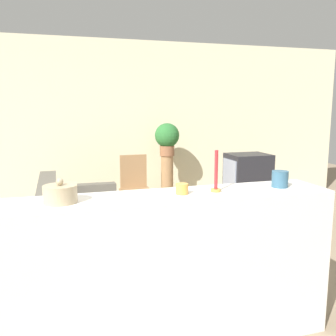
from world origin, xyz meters
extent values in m
plane|color=gray|center=(0.00, 0.00, 0.00)|extent=(14.00, 14.00, 0.00)
cube|color=beige|center=(0.00, 3.43, 1.35)|extent=(9.00, 0.06, 2.70)
cube|color=#605B51|center=(-0.37, 1.64, 0.24)|extent=(0.99, 1.66, 0.48)
cube|color=#605B51|center=(-0.76, 1.64, 0.64)|extent=(0.20, 1.66, 0.32)
cube|color=#605B51|center=(-0.37, 0.89, 0.30)|extent=(0.99, 0.16, 0.60)
cube|color=#605B51|center=(-0.37, 2.39, 0.30)|extent=(0.99, 0.16, 0.60)
cube|color=#9E754C|center=(1.87, 1.84, 0.21)|extent=(0.94, 0.48, 0.41)
cube|color=#232328|center=(1.87, 1.84, 0.71)|extent=(0.55, 0.46, 0.60)
cube|color=#939EB2|center=(1.59, 1.84, 0.71)|extent=(0.02, 0.38, 0.46)
cube|color=#9E754C|center=(0.44, 2.49, 0.43)|extent=(0.44, 0.44, 0.04)
cube|color=#9E754C|center=(0.44, 2.69, 0.70)|extent=(0.40, 0.04, 0.49)
cylinder|color=#9E754C|center=(0.25, 2.30, 0.20)|extent=(0.04, 0.04, 0.41)
cylinder|color=#9E754C|center=(0.63, 2.30, 0.20)|extent=(0.04, 0.04, 0.41)
cylinder|color=#9E754C|center=(0.25, 2.68, 0.20)|extent=(0.04, 0.04, 0.41)
cylinder|color=#9E754C|center=(0.63, 2.68, 0.20)|extent=(0.04, 0.04, 0.41)
cylinder|color=#9E754C|center=(1.04, 2.95, 0.44)|extent=(0.20, 0.20, 0.88)
cylinder|color=#8E5B3D|center=(1.04, 2.95, 0.95)|extent=(0.23, 0.23, 0.16)
sphere|color=#2D7033|center=(1.04, 2.95, 1.20)|extent=(0.39, 0.39, 0.39)
cube|color=white|center=(0.00, -0.37, 0.53)|extent=(2.39, 0.44, 1.07)
cylinder|color=tan|center=(-0.64, -0.37, 1.12)|extent=(0.21, 0.21, 0.11)
sphere|color=tan|center=(-0.64, -0.37, 1.20)|extent=(0.05, 0.05, 0.05)
cylinder|color=gold|center=(0.15, -0.37, 1.10)|extent=(0.09, 0.09, 0.07)
cylinder|color=#B7933D|center=(0.39, -0.37, 1.08)|extent=(0.07, 0.07, 0.02)
cylinder|color=#B7282D|center=(0.39, -0.37, 1.22)|extent=(0.02, 0.02, 0.27)
cylinder|color=#335B75|center=(0.90, -0.37, 1.13)|extent=(0.12, 0.12, 0.12)
camera|label=1|loc=(-0.65, -2.69, 1.65)|focal=40.00mm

